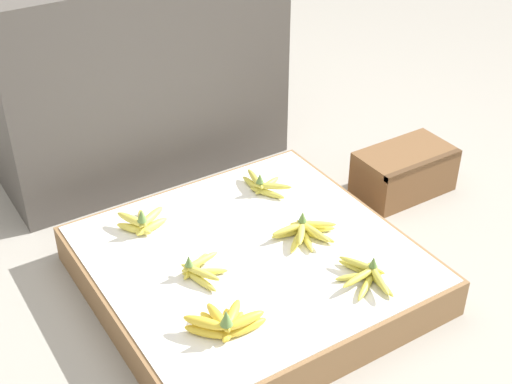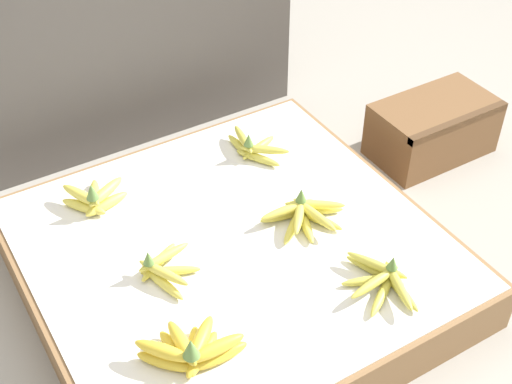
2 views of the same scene
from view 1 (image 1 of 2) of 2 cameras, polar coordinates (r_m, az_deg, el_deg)
ground_plane at (r=2.41m, az=-0.39°, el=-7.45°), size 10.00×10.00×0.00m
display_platform at (r=2.37m, az=-0.40°, el=-6.19°), size 1.00×0.97×0.14m
back_vendor_table at (r=2.92m, az=-9.70°, el=9.50°), size 1.15×0.51×0.83m
wooden_crate at (r=2.88m, az=11.78°, el=1.63°), size 0.38×0.22×0.18m
banana_bunch_front_left at (r=2.04m, az=-2.47°, el=-10.44°), size 0.22×0.15×0.11m
banana_bunch_front_midleft at (r=2.23m, az=8.85°, el=-6.60°), size 0.17×0.23×0.08m
banana_bunch_middle_left at (r=2.23m, az=-4.56°, el=-6.22°), size 0.15×0.19×0.08m
banana_bunch_middle_midleft at (r=2.38m, az=3.91°, el=-3.14°), size 0.22×0.17×0.09m
banana_bunch_back_left at (r=2.44m, az=-9.09°, el=-2.37°), size 0.18×0.16×0.10m
banana_bunch_back_midleft at (r=2.61m, az=0.55°, el=0.55°), size 0.14×0.21×0.08m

